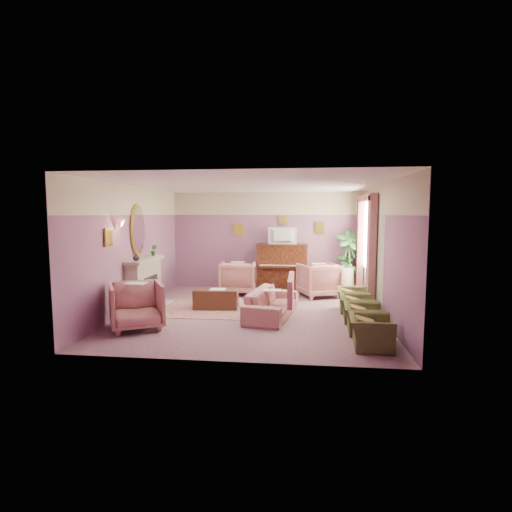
# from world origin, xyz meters

# --- Properties ---
(floor) EXTENTS (5.50, 6.00, 0.01)m
(floor) POSITION_xyz_m (0.00, 0.00, 0.00)
(floor) COLOR #815D67
(floor) RESTS_ON ground
(ceiling) EXTENTS (5.50, 6.00, 0.01)m
(ceiling) POSITION_xyz_m (0.00, 0.00, 2.80)
(ceiling) COLOR white
(ceiling) RESTS_ON wall_back
(wall_back) EXTENTS (5.50, 0.02, 2.80)m
(wall_back) POSITION_xyz_m (0.00, 3.00, 1.40)
(wall_back) COLOR slate
(wall_back) RESTS_ON floor
(wall_front) EXTENTS (5.50, 0.02, 2.80)m
(wall_front) POSITION_xyz_m (0.00, -3.00, 1.40)
(wall_front) COLOR slate
(wall_front) RESTS_ON floor
(wall_left) EXTENTS (0.02, 6.00, 2.80)m
(wall_left) POSITION_xyz_m (-2.75, 0.00, 1.40)
(wall_left) COLOR slate
(wall_left) RESTS_ON floor
(wall_right) EXTENTS (0.02, 6.00, 2.80)m
(wall_right) POSITION_xyz_m (2.75, 0.00, 1.40)
(wall_right) COLOR slate
(wall_right) RESTS_ON floor
(picture_rail_band) EXTENTS (5.50, 0.01, 0.65)m
(picture_rail_band) POSITION_xyz_m (0.00, 2.99, 2.47)
(picture_rail_band) COLOR beige
(picture_rail_band) RESTS_ON wall_back
(stripe_panel) EXTENTS (0.01, 3.00, 2.15)m
(stripe_panel) POSITION_xyz_m (2.73, 1.30, 1.07)
(stripe_panel) COLOR #A7B18F
(stripe_panel) RESTS_ON wall_right
(fireplace_surround) EXTENTS (0.30, 1.40, 1.10)m
(fireplace_surround) POSITION_xyz_m (-2.59, 0.20, 0.55)
(fireplace_surround) COLOR #B0A589
(fireplace_surround) RESTS_ON floor
(fireplace_inset) EXTENTS (0.18, 0.72, 0.68)m
(fireplace_inset) POSITION_xyz_m (-2.49, 0.20, 0.40)
(fireplace_inset) COLOR black
(fireplace_inset) RESTS_ON floor
(fire_ember) EXTENTS (0.06, 0.54, 0.10)m
(fire_ember) POSITION_xyz_m (-2.45, 0.20, 0.22)
(fire_ember) COLOR #FF5B32
(fire_ember) RESTS_ON floor
(mantel_shelf) EXTENTS (0.40, 1.55, 0.07)m
(mantel_shelf) POSITION_xyz_m (-2.56, 0.20, 1.12)
(mantel_shelf) COLOR #B0A589
(mantel_shelf) RESTS_ON fireplace_surround
(hearth) EXTENTS (0.55, 1.50, 0.02)m
(hearth) POSITION_xyz_m (-2.39, 0.20, 0.01)
(hearth) COLOR #B0A589
(hearth) RESTS_ON floor
(mirror_frame) EXTENTS (0.04, 0.72, 1.20)m
(mirror_frame) POSITION_xyz_m (-2.70, 0.20, 1.80)
(mirror_frame) COLOR gold
(mirror_frame) RESTS_ON wall_left
(mirror_glass) EXTENTS (0.01, 0.60, 1.06)m
(mirror_glass) POSITION_xyz_m (-2.67, 0.20, 1.80)
(mirror_glass) COLOR white
(mirror_glass) RESTS_ON wall_left
(sconce_shade) EXTENTS (0.20, 0.20, 0.16)m
(sconce_shade) POSITION_xyz_m (-2.62, -0.85, 1.98)
(sconce_shade) COLOR #DA7259
(sconce_shade) RESTS_ON wall_left
(piano) EXTENTS (1.40, 0.60, 1.30)m
(piano) POSITION_xyz_m (0.50, 2.68, 0.65)
(piano) COLOR #3A190D
(piano) RESTS_ON floor
(piano_keyshelf) EXTENTS (1.30, 0.12, 0.06)m
(piano_keyshelf) POSITION_xyz_m (0.50, 2.33, 0.72)
(piano_keyshelf) COLOR #3A190D
(piano_keyshelf) RESTS_ON piano
(piano_keys) EXTENTS (1.20, 0.08, 0.02)m
(piano_keys) POSITION_xyz_m (0.50, 2.33, 0.76)
(piano_keys) COLOR silver
(piano_keys) RESTS_ON piano
(piano_top) EXTENTS (1.45, 0.65, 0.04)m
(piano_top) POSITION_xyz_m (0.50, 2.68, 1.31)
(piano_top) COLOR #3A190D
(piano_top) RESTS_ON piano
(television) EXTENTS (0.80, 0.12, 0.48)m
(television) POSITION_xyz_m (0.50, 2.63, 1.60)
(television) COLOR black
(television) RESTS_ON piano
(print_back_left) EXTENTS (0.30, 0.03, 0.38)m
(print_back_left) POSITION_xyz_m (-0.80, 2.96, 1.72)
(print_back_left) COLOR gold
(print_back_left) RESTS_ON wall_back
(print_back_right) EXTENTS (0.26, 0.03, 0.34)m
(print_back_right) POSITION_xyz_m (1.55, 2.96, 1.78)
(print_back_right) COLOR gold
(print_back_right) RESTS_ON wall_back
(print_back_mid) EXTENTS (0.22, 0.03, 0.26)m
(print_back_mid) POSITION_xyz_m (0.50, 2.96, 2.00)
(print_back_mid) COLOR gold
(print_back_mid) RESTS_ON wall_back
(print_left_wall) EXTENTS (0.03, 0.28, 0.36)m
(print_left_wall) POSITION_xyz_m (-2.71, -1.20, 1.72)
(print_left_wall) COLOR gold
(print_left_wall) RESTS_ON wall_left
(window_blind) EXTENTS (0.03, 1.40, 1.80)m
(window_blind) POSITION_xyz_m (2.70, 1.55, 1.70)
(window_blind) COLOR beige
(window_blind) RESTS_ON wall_right
(curtain_left) EXTENTS (0.16, 0.34, 2.60)m
(curtain_left) POSITION_xyz_m (2.62, 0.63, 1.30)
(curtain_left) COLOR #A0595F
(curtain_left) RESTS_ON floor
(curtain_right) EXTENTS (0.16, 0.34, 2.60)m
(curtain_right) POSITION_xyz_m (2.62, 2.47, 1.30)
(curtain_right) COLOR #A0595F
(curtain_right) RESTS_ON floor
(pelmet) EXTENTS (0.16, 2.20, 0.16)m
(pelmet) POSITION_xyz_m (2.62, 1.55, 2.56)
(pelmet) COLOR #A0595F
(pelmet) RESTS_ON wall_right
(mantel_plant) EXTENTS (0.16, 0.16, 0.28)m
(mantel_plant) POSITION_xyz_m (-2.55, 0.75, 1.29)
(mantel_plant) COLOR #2A5F2C
(mantel_plant) RESTS_ON mantel_shelf
(mantel_vase) EXTENTS (0.16, 0.16, 0.16)m
(mantel_vase) POSITION_xyz_m (-2.55, -0.30, 1.23)
(mantel_vase) COLOR beige
(mantel_vase) RESTS_ON mantel_shelf
(area_rug) EXTENTS (2.50, 1.80, 0.01)m
(area_rug) POSITION_xyz_m (-0.81, 0.17, 0.01)
(area_rug) COLOR #9F6A63
(area_rug) RESTS_ON floor
(coffee_table) EXTENTS (1.04, 0.58, 0.45)m
(coffee_table) POSITION_xyz_m (-0.90, 0.25, 0.23)
(coffee_table) COLOR #4B2918
(coffee_table) RESTS_ON floor
(table_paper) EXTENTS (0.35, 0.28, 0.01)m
(table_paper) POSITION_xyz_m (-0.85, 0.25, 0.46)
(table_paper) COLOR white
(table_paper) RESTS_ON coffee_table
(sofa) EXTENTS (0.66, 1.98, 0.80)m
(sofa) POSITION_xyz_m (0.43, -0.31, 0.40)
(sofa) COLOR #B3746E
(sofa) RESTS_ON floor
(sofa_throw) EXTENTS (0.10, 1.50, 0.55)m
(sofa_throw) POSITION_xyz_m (0.83, -0.31, 0.60)
(sofa_throw) COLOR #A0595F
(sofa_throw) RESTS_ON sofa
(floral_armchair_left) EXTENTS (0.94, 0.94, 0.98)m
(floral_armchair_left) POSITION_xyz_m (-0.68, 2.01, 0.49)
(floral_armchair_left) COLOR #B3746E
(floral_armchair_left) RESTS_ON floor
(floral_armchair_right) EXTENTS (0.94, 0.94, 0.98)m
(floral_armchair_right) POSITION_xyz_m (1.51, 1.90, 0.49)
(floral_armchair_right) COLOR #B3746E
(floral_armchair_right) RESTS_ON floor
(floral_armchair_front) EXTENTS (0.94, 0.94, 0.98)m
(floral_armchair_front) POSITION_xyz_m (-2.05, -1.52, 0.49)
(floral_armchair_front) COLOR #B3746E
(floral_armchair_front) RESTS_ON floor
(olive_chair_a) EXTENTS (0.56, 0.80, 0.69)m
(olive_chair_a) POSITION_xyz_m (2.19, -2.11, 0.35)
(olive_chair_a) COLOR #4B5226
(olive_chair_a) RESTS_ON floor
(olive_chair_b) EXTENTS (0.56, 0.80, 0.69)m
(olive_chair_b) POSITION_xyz_m (2.19, -1.29, 0.35)
(olive_chair_b) COLOR #4B5226
(olive_chair_b) RESTS_ON floor
(olive_chair_c) EXTENTS (0.56, 0.80, 0.69)m
(olive_chair_c) POSITION_xyz_m (2.19, -0.47, 0.35)
(olive_chair_c) COLOR #4B5226
(olive_chair_c) RESTS_ON floor
(olive_chair_d) EXTENTS (0.56, 0.80, 0.69)m
(olive_chair_d) POSITION_xyz_m (2.19, 0.35, 0.35)
(olive_chair_d) COLOR #4B5226
(olive_chair_d) RESTS_ON floor
(side_table) EXTENTS (0.52, 0.52, 0.70)m
(side_table) POSITION_xyz_m (2.23, 2.52, 0.35)
(side_table) COLOR white
(side_table) RESTS_ON floor
(side_plant_big) EXTENTS (0.30, 0.30, 0.34)m
(side_plant_big) POSITION_xyz_m (2.23, 2.52, 0.87)
(side_plant_big) COLOR #2A5F2C
(side_plant_big) RESTS_ON side_table
(side_plant_small) EXTENTS (0.16, 0.16, 0.28)m
(side_plant_small) POSITION_xyz_m (2.35, 2.42, 0.84)
(side_plant_small) COLOR #2A5F2C
(side_plant_small) RESTS_ON side_table
(palm_pot) EXTENTS (0.34, 0.34, 0.34)m
(palm_pot) POSITION_xyz_m (2.34, 2.57, 0.17)
(palm_pot) COLOR #B14130
(palm_pot) RESTS_ON floor
(palm_plant) EXTENTS (0.76, 0.76, 1.44)m
(palm_plant) POSITION_xyz_m (2.34, 2.57, 1.06)
(palm_plant) COLOR #2A5F2C
(palm_plant) RESTS_ON palm_pot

